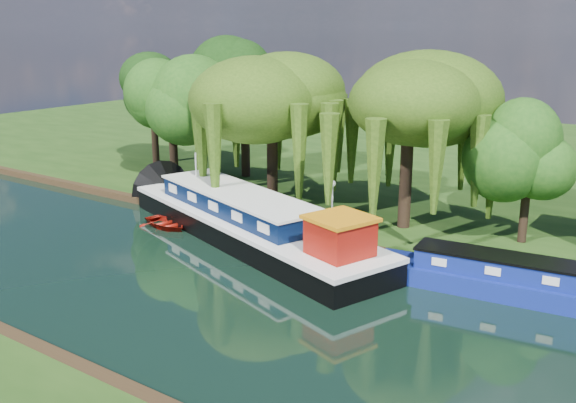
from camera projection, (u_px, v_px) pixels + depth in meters
The scene contains 14 objects.
ground at pixel (204, 286), 29.36m from camera, with size 120.00×120.00×0.00m, color black.
far_bank at pixel (466, 159), 56.17m from camera, with size 120.00×52.00×0.45m, color #18360E.
dutch_barge at pixel (251, 223), 35.35m from camera, with size 20.23×10.59×4.19m.
narrowboat at pixel (523, 283), 27.94m from camera, with size 13.53×3.79×1.95m.
red_dinghy at pixel (166, 227), 38.01m from camera, with size 2.36×3.30×0.68m, color maroon.
willow_left at pixel (272, 101), 40.06m from camera, with size 7.54×7.54×9.04m.
willow_right at pixel (409, 113), 34.91m from camera, with size 7.33×7.33×8.93m.
tree_far_left at pixel (171, 99), 45.80m from camera, with size 5.48×5.48×8.83m.
tree_far_back at pixel (153, 94), 52.16m from camera, with size 4.86×4.86×8.17m.
tree_far_mid at pixel (244, 90), 47.31m from camera, with size 5.81×5.81×9.50m.
tree_far_right at pixel (530, 159), 32.90m from camera, with size 3.96×3.96×6.49m.
lamppost at pixel (333, 190), 36.74m from camera, with size 0.36×0.36×2.56m.
mooring_posts at pixel (297, 221), 36.02m from camera, with size 19.16×0.16×1.00m.
reeds_near at pixel (203, 401), 19.43m from camera, with size 33.70×1.50×1.10m.
Camera 1 is at (18.81, -20.15, 11.51)m, focal length 40.00 mm.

